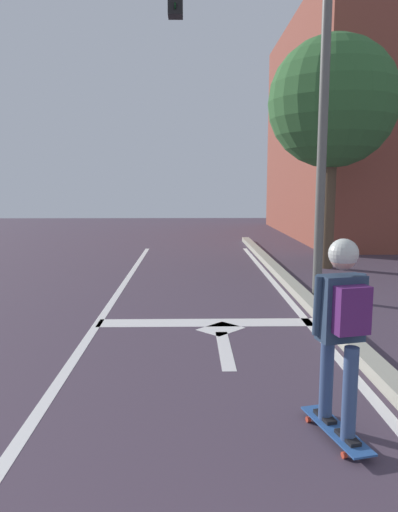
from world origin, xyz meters
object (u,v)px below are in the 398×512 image
at_px(skater, 342,314).
at_px(traffic_signal_mast, 259,69).
at_px(skateboard, 336,430).
at_px(roadside_tree, 333,103).

bearing_deg(skater, traffic_signal_mast, 90.08).
xyz_separation_m(skateboard, traffic_signal_mast, (-0.00, 4.72, 3.83)).
bearing_deg(roadside_tree, skateboard, -105.27).
height_order(skater, traffic_signal_mast, traffic_signal_mast).
xyz_separation_m(skateboard, skater, (0.00, -0.02, 0.96)).
bearing_deg(traffic_signal_mast, skateboard, -89.98).
xyz_separation_m(skater, traffic_signal_mast, (-0.01, 4.74, 2.88)).
xyz_separation_m(skater, roadside_tree, (2.14, 7.87, 2.84)).
bearing_deg(skateboard, traffic_signal_mast, 90.02).
distance_m(traffic_signal_mast, roadside_tree, 3.79).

